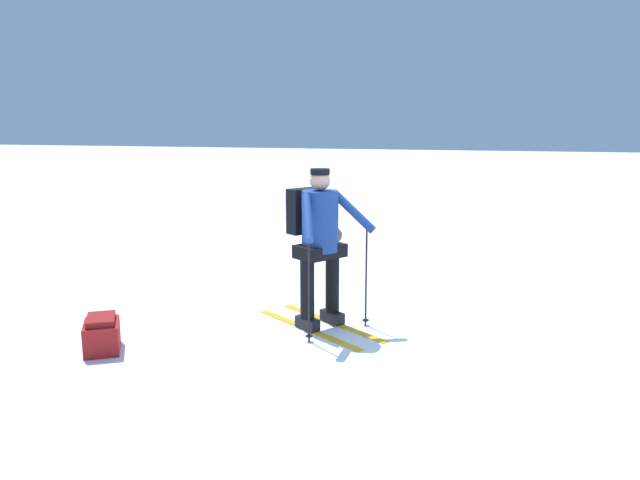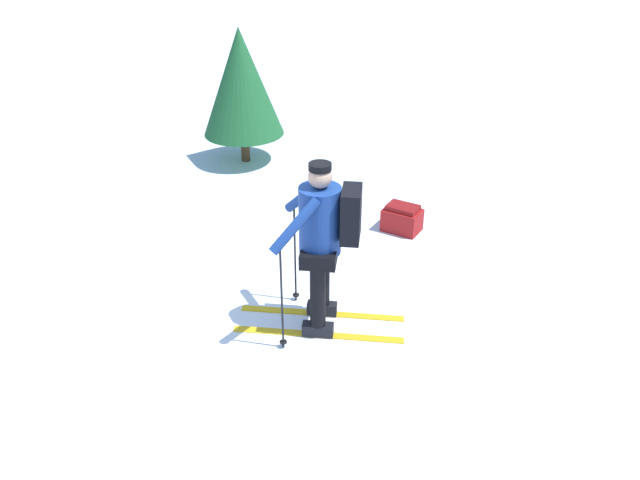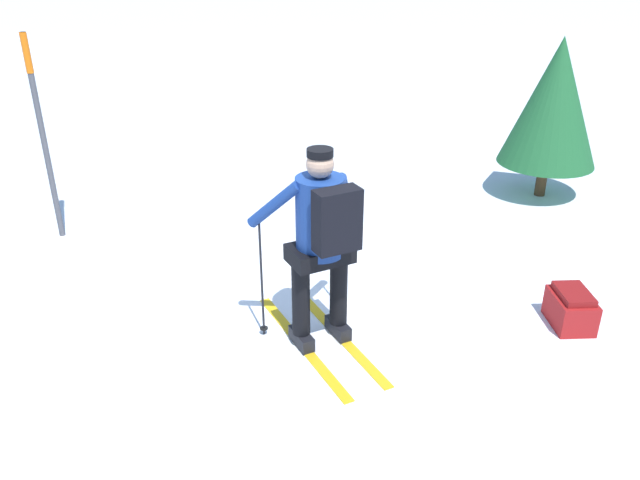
# 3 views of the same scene
# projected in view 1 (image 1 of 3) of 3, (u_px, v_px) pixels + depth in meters

# --- Properties ---
(ground_plane) EXTENTS (80.00, 80.00, 0.00)m
(ground_plane) POSITION_uv_depth(u_px,v_px,m) (363.00, 347.00, 6.16)
(ground_plane) COLOR white
(skier) EXTENTS (1.32, 1.61, 1.71)m
(skier) POSITION_uv_depth(u_px,v_px,m) (318.00, 235.00, 6.60)
(skier) COLOR gold
(skier) RESTS_ON ground_plane
(dropped_backpack) EXTENTS (0.56, 0.51, 0.35)m
(dropped_backpack) POSITION_uv_depth(u_px,v_px,m) (102.00, 334.00, 6.02)
(dropped_backpack) COLOR maroon
(dropped_backpack) RESTS_ON ground_plane
(rock_boulder) EXTENTS (0.68, 0.57, 0.37)m
(rock_boulder) POSITION_uv_depth(u_px,v_px,m) (326.00, 235.00, 11.03)
(rock_boulder) COLOR #5B5651
(rock_boulder) RESTS_ON ground_plane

